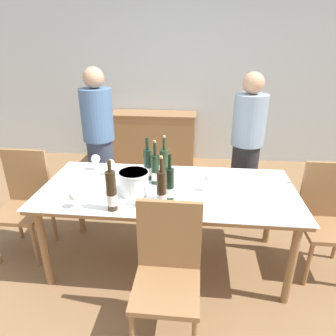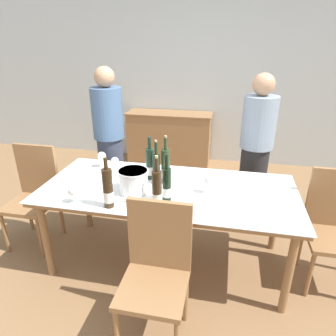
{
  "view_description": "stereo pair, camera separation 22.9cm",
  "coord_description": "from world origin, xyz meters",
  "views": [
    {
      "loc": [
        0.22,
        -2.19,
        1.88
      ],
      "look_at": [
        0.0,
        0.0,
        0.93
      ],
      "focal_mm": 32.0,
      "sensor_mm": 36.0,
      "label": 1
    },
    {
      "loc": [
        0.45,
        -2.16,
        1.88
      ],
      "look_at": [
        0.0,
        0.0,
        0.93
      ],
      "focal_mm": 32.0,
      "sensor_mm": 36.0,
      "label": 2
    }
  ],
  "objects": [
    {
      "name": "wine_bottle_2",
      "position": [
        -0.11,
        0.07,
        0.87
      ],
      "size": [
        0.06,
        0.06,
        0.38
      ],
      "color": "black",
      "rests_on": "dining_table"
    },
    {
      "name": "chair_right_end",
      "position": [
        1.34,
        0.09,
        0.53
      ],
      "size": [
        0.42,
        0.42,
        0.95
      ],
      "color": "#996B42",
      "rests_on": "ground_plane"
    },
    {
      "name": "dining_table",
      "position": [
        0.0,
        0.0,
        0.68
      ],
      "size": [
        2.09,
        0.94,
        0.75
      ],
      "color": "#996B42",
      "rests_on": "ground_plane"
    },
    {
      "name": "wine_bottle_0",
      "position": [
        -0.01,
        -0.33,
        0.89
      ],
      "size": [
        0.07,
        0.07,
        0.41
      ],
      "color": "#332314",
      "rests_on": "dining_table"
    },
    {
      "name": "person_host",
      "position": [
        -0.83,
        0.8,
        0.82
      ],
      "size": [
        0.33,
        0.33,
        1.63
      ],
      "color": "#383F56",
      "rests_on": "ground_plane"
    },
    {
      "name": "wine_bottle_5",
      "position": [
        -0.36,
        -0.38,
        0.89
      ],
      "size": [
        0.08,
        0.08,
        0.38
      ],
      "color": "#332314",
      "rests_on": "dining_table"
    },
    {
      "name": "ice_bucket",
      "position": [
        -0.26,
        -0.12,
        0.85
      ],
      "size": [
        0.24,
        0.24,
        0.19
      ],
      "color": "white",
      "rests_on": "dining_table"
    },
    {
      "name": "wine_glass_1",
      "position": [
        -0.54,
        0.2,
        0.85
      ],
      "size": [
        0.08,
        0.08,
        0.15
      ],
      "color": "white",
      "rests_on": "dining_table"
    },
    {
      "name": "chair_left_end",
      "position": [
        -1.34,
        0.09,
        0.54
      ],
      "size": [
        0.42,
        0.42,
        0.97
      ],
      "color": "#996B42",
      "rests_on": "ground_plane"
    },
    {
      "name": "person_guest_left",
      "position": [
        0.74,
        0.82,
        0.8
      ],
      "size": [
        0.33,
        0.33,
        1.6
      ],
      "color": "#262628",
      "rests_on": "ground_plane"
    },
    {
      "name": "wine_bottle_1",
      "position": [
        -0.19,
        0.16,
        0.88
      ],
      "size": [
        0.07,
        0.07,
        0.38
      ],
      "color": "#1E3323",
      "rests_on": "dining_table"
    },
    {
      "name": "ground_plane",
      "position": [
        0.0,
        0.0,
        0.0
      ],
      "size": [
        12.0,
        12.0,
        0.0
      ],
      "primitive_type": "plane",
      "color": "olive"
    },
    {
      "name": "wine_glass_2",
      "position": [
        0.33,
        -0.02,
        0.85
      ],
      "size": [
        0.08,
        0.08,
        0.15
      ],
      "color": "white",
      "rests_on": "dining_table"
    },
    {
      "name": "wine_glass_3",
      "position": [
        -0.71,
        0.3,
        0.85
      ],
      "size": [
        0.08,
        0.08,
        0.15
      ],
      "color": "white",
      "rests_on": "dining_table"
    },
    {
      "name": "wine_bottle_3",
      "position": [
        0.03,
        -0.2,
        0.88
      ],
      "size": [
        0.07,
        0.07,
        0.38
      ],
      "color": "black",
      "rests_on": "dining_table"
    },
    {
      "name": "sideboard_cabinet",
      "position": [
        -0.47,
        2.37,
        0.41
      ],
      "size": [
        1.34,
        0.46,
        0.82
      ],
      "color": "#996B42",
      "rests_on": "ground_plane"
    },
    {
      "name": "back_wall",
      "position": [
        0.0,
        2.66,
        1.4
      ],
      "size": [
        8.0,
        0.1,
        2.8
      ],
      "color": "silver",
      "rests_on": "ground_plane"
    },
    {
      "name": "chair_near_front",
      "position": [
        0.07,
        -0.7,
        0.54
      ],
      "size": [
        0.42,
        0.42,
        0.96
      ],
      "color": "#996B42",
      "rests_on": "ground_plane"
    },
    {
      "name": "wine_bottle_4",
      "position": [
        -0.04,
        0.1,
        0.89
      ],
      "size": [
        0.08,
        0.08,
        0.42
      ],
      "color": "#28381E",
      "rests_on": "dining_table"
    },
    {
      "name": "wine_glass_0",
      "position": [
        -0.64,
        -0.38,
        0.84
      ],
      "size": [
        0.08,
        0.08,
        0.13
      ],
      "color": "white",
      "rests_on": "dining_table"
    }
  ]
}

